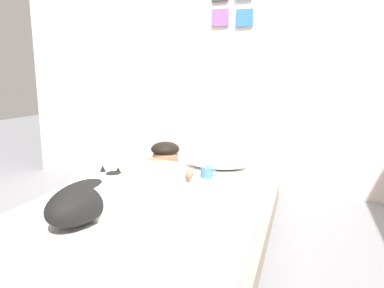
{
  "coord_description": "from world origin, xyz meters",
  "views": [
    {
      "loc": [
        0.65,
        -1.86,
        1.06
      ],
      "look_at": [
        -0.1,
        0.48,
        0.58
      ],
      "focal_mm": 32.99,
      "sensor_mm": 36.0,
      "label": 1
    }
  ],
  "objects_px": {
    "pillow": "(217,161)",
    "coffee_cup": "(206,172)",
    "person_lying": "(143,179)",
    "cell_phone": "(122,192)",
    "dog": "(87,199)",
    "bed": "(163,213)"
  },
  "relations": [
    {
      "from": "pillow",
      "to": "cell_phone",
      "type": "xyz_separation_m",
      "value": [
        -0.43,
        -0.78,
        -0.05
      ]
    },
    {
      "from": "bed",
      "to": "cell_phone",
      "type": "xyz_separation_m",
      "value": [
        -0.22,
        -0.14,
        0.17
      ]
    },
    {
      "from": "bed",
      "to": "dog",
      "type": "xyz_separation_m",
      "value": [
        -0.2,
        -0.55,
        0.27
      ]
    },
    {
      "from": "dog",
      "to": "coffee_cup",
      "type": "xyz_separation_m",
      "value": [
        0.39,
        0.9,
        -0.07
      ]
    },
    {
      "from": "bed",
      "to": "coffee_cup",
      "type": "bearing_deg",
      "value": 61.13
    },
    {
      "from": "pillow",
      "to": "coffee_cup",
      "type": "distance_m",
      "value": 0.29
    },
    {
      "from": "coffee_cup",
      "to": "cell_phone",
      "type": "relative_size",
      "value": 0.89
    },
    {
      "from": "dog",
      "to": "cell_phone",
      "type": "height_order",
      "value": "dog"
    },
    {
      "from": "person_lying",
      "to": "coffee_cup",
      "type": "distance_m",
      "value": 0.56
    },
    {
      "from": "pillow",
      "to": "dog",
      "type": "distance_m",
      "value": 1.26
    },
    {
      "from": "dog",
      "to": "coffee_cup",
      "type": "distance_m",
      "value": 0.99
    },
    {
      "from": "coffee_cup",
      "to": "cell_phone",
      "type": "xyz_separation_m",
      "value": [
        -0.42,
        -0.49,
        -0.03
      ]
    },
    {
      "from": "cell_phone",
      "to": "dog",
      "type": "bearing_deg",
      "value": -85.91
    },
    {
      "from": "dog",
      "to": "cell_phone",
      "type": "relative_size",
      "value": 4.11
    },
    {
      "from": "person_lying",
      "to": "dog",
      "type": "bearing_deg",
      "value": -106.56
    },
    {
      "from": "person_lying",
      "to": "coffee_cup",
      "type": "bearing_deg",
      "value": 61.36
    },
    {
      "from": "bed",
      "to": "dog",
      "type": "relative_size",
      "value": 3.56
    },
    {
      "from": "pillow",
      "to": "coffee_cup",
      "type": "height_order",
      "value": "pillow"
    },
    {
      "from": "pillow",
      "to": "cell_phone",
      "type": "bearing_deg",
      "value": -119.07
    },
    {
      "from": "dog",
      "to": "coffee_cup",
      "type": "height_order",
      "value": "dog"
    },
    {
      "from": "bed",
      "to": "person_lying",
      "type": "bearing_deg",
      "value": -118.02
    },
    {
      "from": "pillow",
      "to": "person_lying",
      "type": "distance_m",
      "value": 0.83
    }
  ]
}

